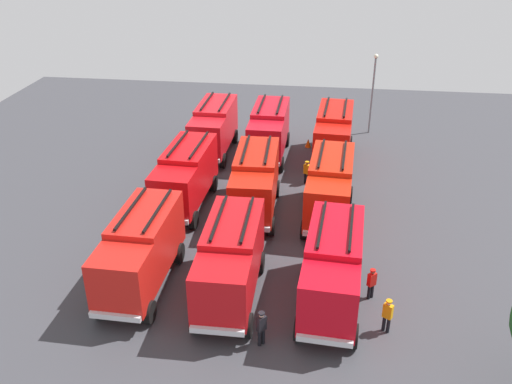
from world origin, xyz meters
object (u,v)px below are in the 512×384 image
(firefighter_2, at_px, (387,314))
(fire_truck_8, at_px, (333,267))
(fire_truck_6, at_px, (334,133))
(firefighter_0, at_px, (307,171))
(fire_truck_0, at_px, (214,126))
(traffic_cone_0, at_px, (308,143))
(firefighter_1, at_px, (372,282))
(lamppost, at_px, (373,88))
(firefighter_3, at_px, (261,327))
(fire_truck_4, at_px, (255,181))
(fire_truck_5, at_px, (230,259))
(fire_truck_3, at_px, (269,129))
(fire_truck_7, at_px, (330,186))
(fire_truck_2, at_px, (140,249))
(fire_truck_1, at_px, (185,175))

(firefighter_2, bearing_deg, fire_truck_8, 87.69)
(fire_truck_6, xyz_separation_m, firefighter_0, (4.40, -1.74, -1.22))
(fire_truck_0, bearing_deg, traffic_cone_0, 106.69)
(fire_truck_8, height_order, firefighter_0, fire_truck_8)
(firefighter_1, bearing_deg, firefighter_0, -23.71)
(lamppost, bearing_deg, firefighter_3, -12.70)
(fire_truck_4, distance_m, fire_truck_5, 8.54)
(traffic_cone_0, bearing_deg, fire_truck_8, 5.65)
(firefighter_3, height_order, lamppost, lamppost)
(firefighter_1, xyz_separation_m, lamppost, (-22.70, 1.11, 2.97))
(fire_truck_3, height_order, fire_truck_6, same)
(fire_truck_6, bearing_deg, fire_truck_3, -87.52)
(fire_truck_0, distance_m, fire_truck_6, 9.10)
(fire_truck_3, xyz_separation_m, firefighter_3, (20.55, 1.91, -1.17))
(firefighter_0, bearing_deg, fire_truck_4, 172.49)
(fire_truck_6, bearing_deg, fire_truck_0, -87.66)
(fire_truck_0, height_order, lamppost, lamppost)
(fire_truck_7, height_order, firefighter_3, fire_truck_7)
(fire_truck_6, distance_m, firefighter_1, 16.74)
(fire_truck_5, relative_size, firefighter_2, 4.16)
(fire_truck_2, distance_m, firefighter_1, 11.35)
(fire_truck_8, xyz_separation_m, firefighter_1, (-0.74, 1.94, -1.22))
(fire_truck_4, distance_m, firefighter_3, 11.90)
(lamppost, bearing_deg, firefighter_1, -2.80)
(fire_truck_8, bearing_deg, fire_truck_6, -176.12)
(firefighter_3, bearing_deg, firefighter_2, -119.92)
(fire_truck_7, relative_size, lamppost, 1.10)
(fire_truck_0, xyz_separation_m, fire_truck_4, (8.94, 4.36, 0.00))
(fire_truck_2, bearing_deg, traffic_cone_0, 160.38)
(fire_truck_3, xyz_separation_m, fire_truck_8, (17.40, 4.86, 0.00))
(fire_truck_1, xyz_separation_m, fire_truck_3, (-8.58, 4.34, 0.00))
(firefighter_1, bearing_deg, fire_truck_8, 70.30)
(fire_truck_2, relative_size, fire_truck_4, 1.00)
(fire_truck_3, bearing_deg, firefighter_3, 5.72)
(fire_truck_6, height_order, firefighter_2, fire_truck_6)
(firefighter_2, xyz_separation_m, traffic_cone_0, (-21.16, -4.43, -0.63))
(fire_truck_0, distance_m, firefighter_1, 20.12)
(fire_truck_1, distance_m, fire_truck_6, 12.51)
(firefighter_2, distance_m, traffic_cone_0, 21.62)
(fire_truck_6, height_order, fire_truck_8, same)
(fire_truck_0, distance_m, firefighter_0, 8.75)
(fire_truck_6, relative_size, traffic_cone_0, 10.54)
(fire_truck_5, xyz_separation_m, firefighter_3, (3.16, 1.87, -1.17))
(fire_truck_1, distance_m, firefighter_3, 13.55)
(fire_truck_5, distance_m, firefighter_0, 13.32)
(fire_truck_0, height_order, fire_truck_4, same)
(fire_truck_7, bearing_deg, firefighter_1, 19.01)
(fire_truck_1, xyz_separation_m, fire_truck_7, (0.43, 8.99, 0.00))
(fire_truck_5, height_order, firefighter_1, fire_truck_5)
(fire_truck_1, height_order, fire_truck_4, same)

